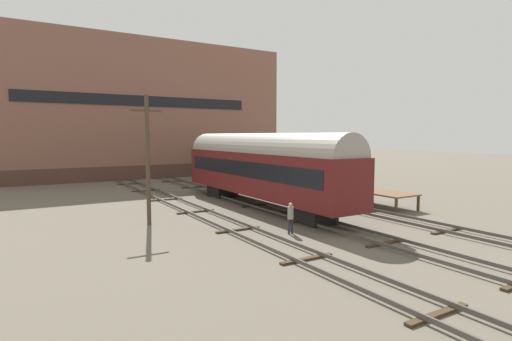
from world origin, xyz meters
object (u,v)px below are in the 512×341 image
train_car_green (253,158)px  person_worker (291,215)px  bench (326,177)px  utility_pole (148,158)px  train_car_maroon (260,165)px

train_car_green → person_worker: 18.35m
train_car_green → bench: 8.25m
utility_pole → person_worker: bearing=-46.0°
train_car_green → utility_pole: utility_pole is taller
train_car_maroon → bench: train_car_maroon is taller
bench → train_car_green: bearing=108.2°
train_car_maroon → utility_pole: bearing=-169.2°
person_worker → train_car_green: bearing=65.6°
train_car_green → utility_pole: bearing=-141.3°
train_car_maroon → train_car_green: train_car_maroon is taller
train_car_green → person_worker: size_ratio=11.41×
person_worker → utility_pole: size_ratio=0.22×
train_car_maroon → person_worker: bearing=-109.9°
train_car_maroon → utility_pole: utility_pole is taller
person_worker → train_car_maroon: bearing=70.1°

